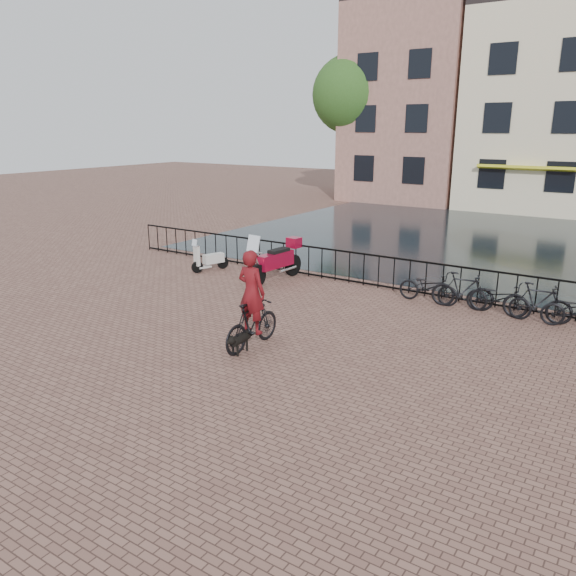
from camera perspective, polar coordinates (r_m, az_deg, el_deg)
The scene contains 14 objects.
ground at distance 11.12m, azimuth -8.70°, elevation -9.57°, with size 100.00×100.00×0.00m, color brown.
canal_water at distance 26.01m, azimuth 17.76°, elevation 4.78°, with size 20.00×20.00×0.00m, color black.
railing at distance 17.33m, azimuth 9.18°, elevation 1.63°, with size 20.00×0.05×1.02m.
canal_house_left at distance 40.02m, azimuth 13.18°, elevation 18.07°, with size 7.50×9.00×12.80m.
canal_house_mid at distance 37.88m, azimuth 24.98°, elevation 16.41°, with size 8.00×9.50×11.80m.
tree_far_left at distance 38.74m, azimuth 6.43°, elevation 18.94°, with size 5.04×5.04×9.27m.
cyclist at distance 12.36m, azimuth -3.71°, elevation -1.77°, with size 0.83×1.92×2.61m.
dog at distance 12.33m, azimuth -4.90°, elevation -5.44°, with size 0.30×0.80×0.53m.
motorcycle at distance 17.79m, azimuth -1.28°, elevation 3.30°, with size 0.77×2.38×1.67m.
scooter at distance 19.33m, azimuth -7.94°, elevation 3.46°, with size 0.76×1.32×1.18m.
parked_bike_0 at distance 16.16m, azimuth 14.08°, elevation 0.09°, with size 0.60×1.72×0.90m, color black.
parked_bike_1 at distance 15.88m, azimuth 17.31°, elevation -0.27°, with size 0.47×1.66×1.00m, color black.
parked_bike_2 at distance 15.68m, azimuth 20.60°, elevation -0.98°, with size 0.60×1.72×0.90m, color black.
parked_bike_3 at distance 15.50m, azimuth 24.02°, elevation -1.36°, with size 0.47×1.66×1.00m, color black.
Camera 1 is at (6.85, -7.33, 4.79)m, focal length 35.00 mm.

